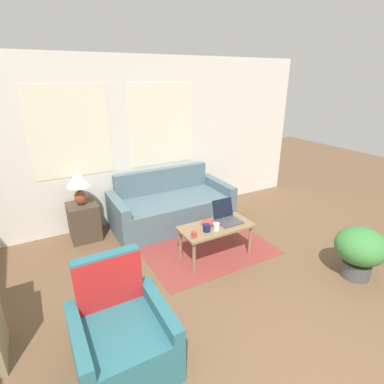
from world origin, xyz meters
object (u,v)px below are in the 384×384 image
(cup_navy, at_px, (207,228))
(cup_yellow, at_px, (194,234))
(table_lamp, at_px, (78,182))
(cup_white, at_px, (216,227))
(coffee_table, at_px, (216,230))
(laptop, at_px, (227,216))
(potted_plant, at_px, (360,249))
(snack_bowl, at_px, (208,222))
(armchair, at_px, (121,336))
(couch, at_px, (171,207))

(cup_navy, height_order, cup_yellow, cup_navy)
(table_lamp, xyz_separation_m, cup_white, (1.39, -1.45, -0.39))
(cup_navy, bearing_deg, cup_yellow, -165.32)
(coffee_table, relative_size, cup_white, 10.27)
(table_lamp, distance_m, laptop, 2.14)
(table_lamp, bearing_deg, potted_plant, -43.36)
(laptop, xyz_separation_m, snack_bowl, (-0.28, 0.03, -0.03))
(table_lamp, distance_m, cup_navy, 1.94)
(laptop, distance_m, cup_white, 0.31)
(armchair, height_order, coffee_table, armchair)
(coffee_table, relative_size, cup_yellow, 12.66)
(couch, xyz_separation_m, cup_white, (0.03, -1.30, 0.23))
(snack_bowl, bearing_deg, table_lamp, 137.22)
(coffee_table, distance_m, cup_yellow, 0.43)
(armchair, distance_m, cup_white, 1.76)
(table_lamp, bearing_deg, snack_bowl, -42.78)
(potted_plant, bearing_deg, armchair, 175.36)
(armchair, distance_m, potted_plant, 2.84)
(snack_bowl, bearing_deg, cup_navy, -127.11)
(laptop, xyz_separation_m, potted_plant, (1.05, -1.26, -0.14))
(coffee_table, xyz_separation_m, laptop, (0.21, 0.06, 0.12))
(armchair, height_order, snack_bowl, armchair)
(table_lamp, xyz_separation_m, cup_navy, (1.26, -1.42, -0.39))
(armchair, height_order, laptop, armchair)
(table_lamp, xyz_separation_m, snack_bowl, (1.37, -1.27, -0.41))
(potted_plant, bearing_deg, laptop, 129.88)
(table_lamp, bearing_deg, couch, -6.57)
(coffee_table, bearing_deg, cup_white, -123.19)
(couch, bearing_deg, table_lamp, 173.43)
(couch, xyz_separation_m, coffee_table, (0.10, -1.20, 0.13))
(couch, relative_size, coffee_table, 1.97)
(table_lamp, height_order, coffee_table, table_lamp)
(table_lamp, bearing_deg, armchair, -93.11)
(coffee_table, xyz_separation_m, potted_plant, (1.26, -1.20, -0.02))
(cup_white, height_order, snack_bowl, cup_white)
(armchair, xyz_separation_m, cup_navy, (1.39, 0.90, 0.24))
(cup_yellow, relative_size, snack_bowl, 0.43)
(armchair, xyz_separation_m, laptop, (1.78, 1.03, 0.25))
(couch, xyz_separation_m, potted_plant, (1.35, -2.40, 0.10))
(cup_navy, height_order, cup_white, cup_white)
(laptop, bearing_deg, snack_bowl, 174.75)
(cup_white, xyz_separation_m, potted_plant, (1.32, -1.10, -0.13))
(couch, distance_m, table_lamp, 1.49)
(snack_bowl, distance_m, potted_plant, 1.85)
(armchair, distance_m, cup_navy, 1.67)
(cup_yellow, height_order, cup_white, cup_white)
(armchair, bearing_deg, cup_white, 29.95)
(cup_white, relative_size, snack_bowl, 0.53)
(coffee_table, height_order, cup_yellow, cup_yellow)
(armchair, distance_m, laptop, 2.07)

